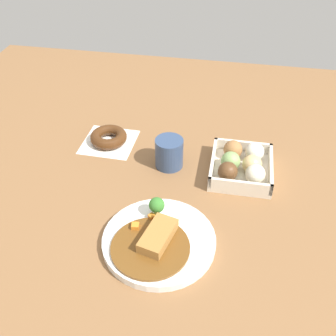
% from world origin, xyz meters
% --- Properties ---
extents(ground_plane, '(1.60, 1.60, 0.00)m').
position_xyz_m(ground_plane, '(0.00, 0.00, 0.00)').
color(ground_plane, brown).
extents(curry_plate, '(0.24, 0.24, 0.07)m').
position_xyz_m(curry_plate, '(0.14, 0.03, 0.01)').
color(curry_plate, white).
rests_on(curry_plate, ground_plane).
extents(donut_box, '(0.17, 0.15, 0.06)m').
position_xyz_m(donut_box, '(-0.13, 0.19, 0.03)').
color(donut_box, beige).
rests_on(donut_box, ground_plane).
extents(chocolate_ring_donut, '(0.15, 0.15, 0.03)m').
position_xyz_m(chocolate_ring_donut, '(-0.20, -0.19, 0.02)').
color(chocolate_ring_donut, white).
rests_on(chocolate_ring_donut, ground_plane).
extents(coffee_mug, '(0.07, 0.07, 0.08)m').
position_xyz_m(coffee_mug, '(-0.13, -0.00, 0.04)').
color(coffee_mug, '#33476B').
rests_on(coffee_mug, ground_plane).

